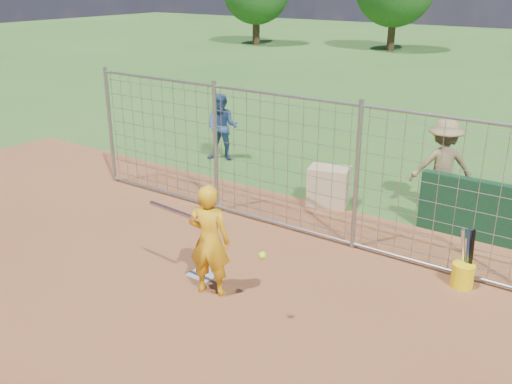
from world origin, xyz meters
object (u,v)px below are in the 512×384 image
Objects in this scene: bystander_a at (222,127)px; equipment_bin at (329,186)px; bystander_c at (443,166)px; bucket_with_bats at (463,272)px; batter at (209,240)px.

bystander_a is 2.13× the size of equipment_bin.
bystander_c is 3.16m from bucket_with_bats.
bystander_a is at bearing 156.81° from bucket_with_bats.
batter reaches higher than bystander_a.
equipment_bin is at bearing -104.13° from batter.
batter is 4.15m from equipment_bin.
bystander_c is 2.27m from equipment_bin.
bucket_with_bats is (3.02, 2.32, -0.61)m from batter.
bucket_with_bats is (6.94, -2.97, -0.60)m from bystander_a.
batter is 6.59m from bystander_a.
bystander_a is 1.75× the size of bucket_with_bats.
batter is at bearing -101.98° from equipment_bin.
bucket_with_bats is (1.30, -2.80, -0.69)m from bystander_c.
bystander_c reaches higher than equipment_bin.
bucket_with_bats is at bearing -44.11° from equipment_bin.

